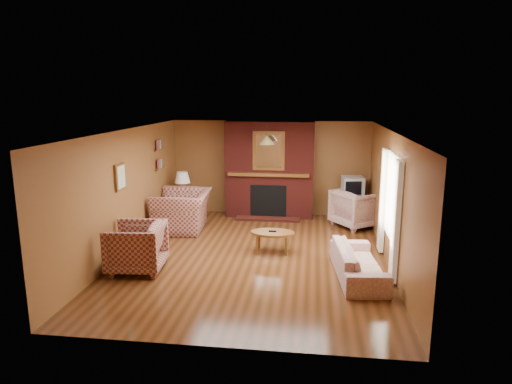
# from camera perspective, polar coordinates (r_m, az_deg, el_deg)

# --- Properties ---
(floor) EXTENTS (6.50, 6.50, 0.00)m
(floor) POSITION_cam_1_polar(r_m,az_deg,el_deg) (8.87, -0.29, -8.03)
(floor) COLOR #3F230D
(floor) RESTS_ON ground
(ceiling) EXTENTS (6.50, 6.50, 0.00)m
(ceiling) POSITION_cam_1_polar(r_m,az_deg,el_deg) (8.35, -0.31, 7.62)
(ceiling) COLOR silver
(ceiling) RESTS_ON wall_back
(wall_back) EXTENTS (6.50, 0.00, 6.50)m
(wall_back) POSITION_cam_1_polar(r_m,az_deg,el_deg) (11.70, 1.82, 3.02)
(wall_back) COLOR brown
(wall_back) RESTS_ON floor
(wall_front) EXTENTS (6.50, 0.00, 6.50)m
(wall_front) POSITION_cam_1_polar(r_m,az_deg,el_deg) (5.45, -4.89, -7.88)
(wall_front) COLOR brown
(wall_front) RESTS_ON floor
(wall_left) EXTENTS (0.00, 6.50, 6.50)m
(wall_left) POSITION_cam_1_polar(r_m,az_deg,el_deg) (9.20, -15.93, 0.01)
(wall_left) COLOR brown
(wall_left) RESTS_ON floor
(wall_right) EXTENTS (0.00, 6.50, 6.50)m
(wall_right) POSITION_cam_1_polar(r_m,az_deg,el_deg) (8.57, 16.51, -0.89)
(wall_right) COLOR brown
(wall_right) RESTS_ON floor
(fireplace) EXTENTS (2.20, 0.82, 2.40)m
(fireplace) POSITION_cam_1_polar(r_m,az_deg,el_deg) (11.44, 1.69, 2.72)
(fireplace) COLOR #541712
(fireplace) RESTS_ON floor
(window_right) EXTENTS (0.10, 1.85, 2.00)m
(window_right) POSITION_cam_1_polar(r_m,az_deg,el_deg) (8.39, 16.36, -1.68)
(window_right) COLOR beige
(window_right) RESTS_ON wall_right
(bookshelf) EXTENTS (0.09, 0.55, 0.71)m
(bookshelf) POSITION_cam_1_polar(r_m,az_deg,el_deg) (10.84, -11.87, 4.52)
(bookshelf) COLOR brown
(bookshelf) RESTS_ON wall_left
(botanical_print) EXTENTS (0.05, 0.40, 0.50)m
(botanical_print) POSITION_cam_1_polar(r_m,az_deg,el_deg) (8.85, -16.62, 1.81)
(botanical_print) COLOR brown
(botanical_print) RESTS_ON wall_left
(pendant_light) EXTENTS (0.36, 0.36, 0.48)m
(pendant_light) POSITION_cam_1_polar(r_m,az_deg,el_deg) (10.66, 1.35, 6.46)
(pendant_light) COLOR black
(pendant_light) RESTS_ON ceiling
(plaid_loveseat) EXTENTS (1.29, 1.45, 0.89)m
(plaid_loveseat) POSITION_cam_1_polar(r_m,az_deg,el_deg) (10.58, -9.14, -2.31)
(plaid_loveseat) COLOR maroon
(plaid_loveseat) RESTS_ON floor
(plaid_armchair) EXTENTS (1.03, 1.01, 0.86)m
(plaid_armchair) POSITION_cam_1_polar(r_m,az_deg,el_deg) (8.32, -14.75, -6.70)
(plaid_armchair) COLOR maroon
(plaid_armchair) RESTS_ON floor
(floral_sofa) EXTENTS (0.89, 1.89, 0.53)m
(floral_sofa) POSITION_cam_1_polar(r_m,az_deg,el_deg) (8.02, 12.68, -8.56)
(floral_sofa) COLOR beige
(floral_sofa) RESTS_ON floor
(floral_armchair) EXTENTS (1.33, 1.33, 0.88)m
(floral_armchair) POSITION_cam_1_polar(r_m,az_deg,el_deg) (10.93, 12.47, -2.01)
(floral_armchair) COLOR beige
(floral_armchair) RESTS_ON floor
(coffee_table) EXTENTS (0.85, 0.53, 0.45)m
(coffee_table) POSITION_cam_1_polar(r_m,az_deg,el_deg) (8.96, 2.08, -5.32)
(coffee_table) COLOR brown
(coffee_table) RESTS_ON floor
(side_table) EXTENTS (0.43, 0.43, 0.55)m
(side_table) POSITION_cam_1_polar(r_m,az_deg,el_deg) (11.51, -9.07, -1.98)
(side_table) COLOR brown
(side_table) RESTS_ON floor
(table_lamp) EXTENTS (0.39, 0.39, 0.64)m
(table_lamp) POSITION_cam_1_polar(r_m,az_deg,el_deg) (11.38, -9.17, 1.10)
(table_lamp) COLOR silver
(table_lamp) RESTS_ON side_table
(tv_stand) EXTENTS (0.63, 0.58, 0.64)m
(tv_stand) POSITION_cam_1_polar(r_m,az_deg,el_deg) (11.42, 11.86, -1.97)
(tv_stand) COLOR black
(tv_stand) RESTS_ON floor
(crt_tv) EXTENTS (0.55, 0.55, 0.46)m
(crt_tv) POSITION_cam_1_polar(r_m,az_deg,el_deg) (11.30, 11.99, 0.73)
(crt_tv) COLOR #A8AAB0
(crt_tv) RESTS_ON tv_stand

